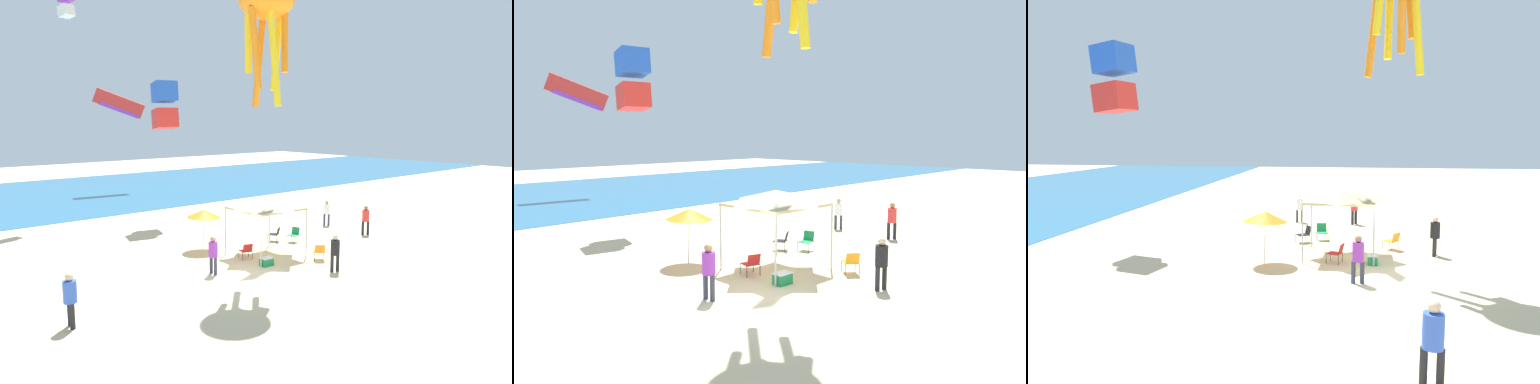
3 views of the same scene
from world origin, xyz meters
The scene contains 14 objects.
ground centered at (0.00, 0.00, -0.05)m, with size 120.00×120.00×0.10m, color beige.
canopy_tent centered at (2.78, 1.94, 2.66)m, with size 3.12×3.05×2.96m.
beach_umbrella centered at (1.07, 4.89, 1.94)m, with size 1.79×1.79×2.20m.
folding_chair_facing_ocean centered at (5.11, 3.69, 0.47)m, with size 0.76×0.80×0.82m.
folding_chair_left_of_tent centered at (4.20, -0.42, 0.47)m, with size 0.80×0.81×0.82m.
folding_chair_right_of_tent centered at (1.59, 2.02, 0.47)m, with size 0.68×0.75×0.82m.
folding_chair_near_cooler centered at (5.81, 2.90, 0.47)m, with size 0.71×0.64×0.82m.
cooler_box centered at (1.62, 0.60, 0.20)m, with size 0.63×0.44×0.40m.
person_far_stroller centered at (10.49, 4.54, 0.97)m, with size 0.39×0.42×1.65m.
person_watching_sky centered at (10.25, 1.30, 1.04)m, with size 0.42×0.42×1.77m.
person_beachcomber centered at (-1.01, 1.22, 1.02)m, with size 0.41×0.46×1.74m.
person_near_umbrella centered at (3.34, -2.10, 1.02)m, with size 0.45×0.41×1.73m.
kite_box_blue centered at (3.23, 12.22, 7.74)m, with size 1.70×1.80×3.10m.
kite_parafoil_red centered at (7.50, 27.82, 8.29)m, with size 4.67×1.87×2.91m.
Camera 2 is at (-9.69, -9.45, 4.96)m, focal length 32.84 mm.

